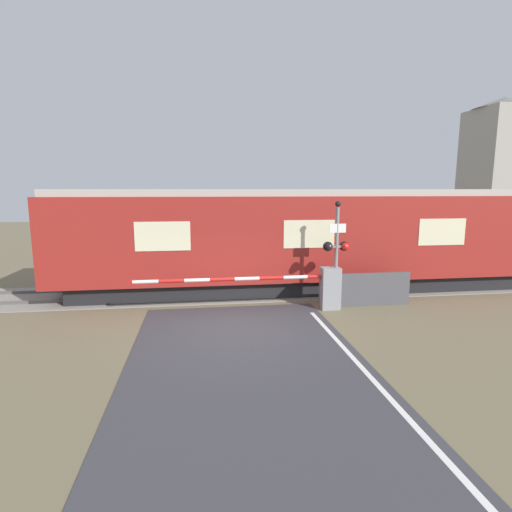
# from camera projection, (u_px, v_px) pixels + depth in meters

# --- Properties ---
(ground_plane) EXTENTS (80.00, 80.00, 0.00)m
(ground_plane) POSITION_uv_depth(u_px,v_px,m) (238.00, 328.00, 10.98)
(ground_plane) COLOR #6B6047
(track_bed) EXTENTS (36.00, 3.20, 0.13)m
(track_bed) POSITION_uv_depth(u_px,v_px,m) (228.00, 291.00, 14.84)
(track_bed) COLOR gray
(track_bed) RESTS_ON ground_plane
(train) EXTENTS (17.54, 2.94, 3.78)m
(train) POSITION_uv_depth(u_px,v_px,m) (298.00, 239.00, 14.89)
(train) COLOR black
(train) RESTS_ON ground_plane
(crossing_barrier) EXTENTS (6.47, 0.44, 1.34)m
(crossing_barrier) POSITION_uv_depth(u_px,v_px,m) (314.00, 287.00, 12.58)
(crossing_barrier) COLOR gray
(crossing_barrier) RESTS_ON ground_plane
(signal_post) EXTENTS (0.83, 0.26, 3.42)m
(signal_post) POSITION_uv_depth(u_px,v_px,m) (337.00, 248.00, 12.50)
(signal_post) COLOR gray
(signal_post) RESTS_ON ground_plane
(distant_building) EXTENTS (4.44, 4.44, 10.28)m
(distant_building) POSITION_uv_depth(u_px,v_px,m) (499.00, 170.00, 29.15)
(distant_building) COLOR #9E998E
(distant_building) RESTS_ON ground_plane
(roadside_fence) EXTENTS (3.06, 0.06, 1.10)m
(roadside_fence) POSITION_uv_depth(u_px,v_px,m) (365.00, 290.00, 12.98)
(roadside_fence) COLOR #4C4C51
(roadside_fence) RESTS_ON ground_plane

